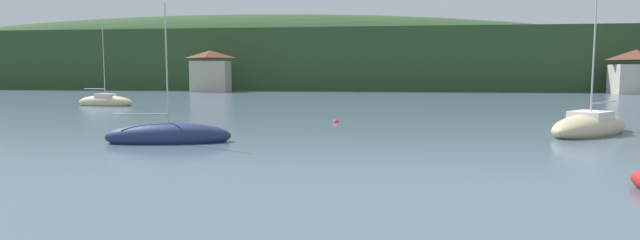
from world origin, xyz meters
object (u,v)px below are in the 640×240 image
(sailboat_mid_4, at_px, (169,136))
(sailboat_mid_6, at_px, (590,127))
(sailboat_far_8, at_px, (105,102))
(shore_building_westcentral, at_px, (635,72))
(mooring_buoy_mid, at_px, (336,123))
(shore_building_west, at_px, (211,72))

(sailboat_mid_4, height_order, sailboat_mid_6, sailboat_mid_6)
(sailboat_mid_4, relative_size, sailboat_far_8, 0.77)
(sailboat_mid_4, bearing_deg, sailboat_far_8, 112.70)
(sailboat_mid_6, bearing_deg, shore_building_westcentral, -163.25)
(sailboat_mid_4, xyz_separation_m, sailboat_mid_6, (23.76, 6.81, 0.10))
(mooring_buoy_mid, bearing_deg, sailboat_mid_6, -16.51)
(sailboat_mid_6, bearing_deg, mooring_buoy_mid, -63.20)
(shore_building_westcentral, distance_m, sailboat_mid_4, 84.46)
(shore_building_westcentral, bearing_deg, sailboat_far_8, -151.67)
(sailboat_mid_4, relative_size, mooring_buoy_mid, 16.44)
(sailboat_mid_4, bearing_deg, shore_building_west, 94.52)
(shore_building_westcentral, xyz_separation_m, sailboat_mid_4, (-53.14, -65.57, -3.28))
(sailboat_mid_4, height_order, sailboat_far_8, sailboat_far_8)
(sailboat_mid_4, relative_size, sailboat_mid_6, 0.81)
(mooring_buoy_mid, bearing_deg, sailboat_far_8, 151.10)
(shore_building_west, height_order, sailboat_far_8, sailboat_far_8)
(sailboat_mid_6, bearing_deg, sailboat_mid_4, -30.69)
(sailboat_mid_6, height_order, sailboat_far_8, sailboat_far_8)
(sailboat_mid_4, height_order, mooring_buoy_mid, sailboat_mid_4)
(sailboat_mid_6, bearing_deg, sailboat_far_8, -71.26)
(shore_building_west, relative_size, sailboat_mid_6, 0.81)
(shore_building_west, height_order, mooring_buoy_mid, shore_building_west)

